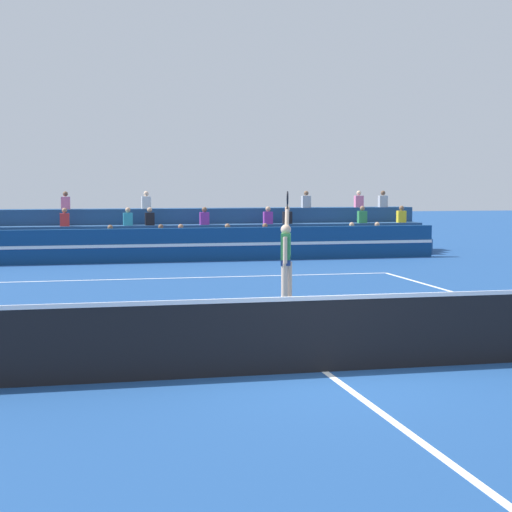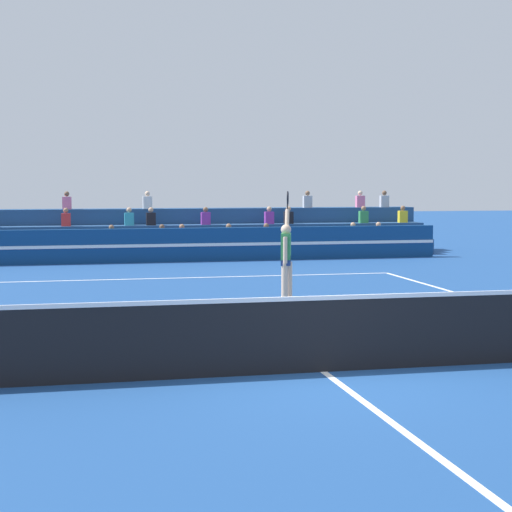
{
  "view_description": "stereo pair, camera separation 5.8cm",
  "coord_description": "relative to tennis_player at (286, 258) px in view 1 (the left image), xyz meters",
  "views": [
    {
      "loc": [
        -3.45,
        -11.12,
        2.62
      ],
      "look_at": [
        0.34,
        5.88,
        1.1
      ],
      "focal_mm": 60.0,
      "sensor_mm": 36.0,
      "label": 1
    },
    {
      "loc": [
        -3.4,
        -11.13,
        2.62
      ],
      "look_at": [
        0.34,
        5.88,
        1.1
      ],
      "focal_mm": 60.0,
      "sensor_mm": 36.0,
      "label": 2
    }
  ],
  "objects": [
    {
      "name": "court_lines",
      "position": [
        -1.13,
        -6.48,
        -0.98
      ],
      "size": [
        11.1,
        23.9,
        0.01
      ],
      "color": "white",
      "rests_on": "ground"
    },
    {
      "name": "ground_plane",
      "position": [
        -1.13,
        -6.48,
        -0.99
      ],
      "size": [
        120.0,
        120.0,
        0.0
      ],
      "primitive_type": "plane",
      "color": "navy"
    },
    {
      "name": "tennis_player",
      "position": [
        0.0,
        0.0,
        0.0
      ],
      "size": [
        0.49,
        1.03,
        2.46
      ],
      "color": "beige",
      "rests_on": "ground"
    },
    {
      "name": "sponsor_banner_wall",
      "position": [
        -1.13,
        10.2,
        -0.44
      ],
      "size": [
        18.0,
        0.26,
        1.1
      ],
      "color": "navy",
      "rests_on": "ground"
    },
    {
      "name": "tennis_ball",
      "position": [
        -2.33,
        -0.43,
        -0.95
      ],
      "size": [
        0.07,
        0.07,
        0.07
      ],
      "primitive_type": "sphere",
      "color": "#C6DB33",
      "rests_on": "ground"
    },
    {
      "name": "tennis_net",
      "position": [
        -1.13,
        -6.48,
        -0.44
      ],
      "size": [
        12.0,
        0.1,
        1.1
      ],
      "color": "#2D6B38",
      "rests_on": "ground"
    },
    {
      "name": "bleacher_stand",
      "position": [
        -1.12,
        12.73,
        -0.33
      ],
      "size": [
        18.91,
        2.85,
        2.28
      ],
      "color": "navy",
      "rests_on": "ground"
    }
  ]
}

